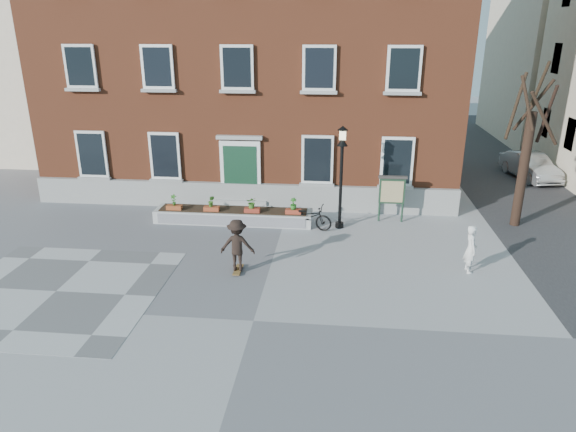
# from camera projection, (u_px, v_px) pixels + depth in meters

# --- Properties ---
(ground) EXTENTS (100.00, 100.00, 0.00)m
(ground) POSITION_uv_depth(u_px,v_px,m) (253.00, 321.00, 13.44)
(ground) COLOR gray
(ground) RESTS_ON ground
(checker_patch) EXTENTS (6.00, 6.00, 0.01)m
(checker_patch) POSITION_uv_depth(u_px,v_px,m) (56.00, 291.00, 14.95)
(checker_patch) COLOR #5B5B5D
(checker_patch) RESTS_ON ground
(distant_building) EXTENTS (10.00, 12.00, 13.00)m
(distant_building) POSITION_uv_depth(u_px,v_px,m) (17.00, 41.00, 31.64)
(distant_building) COLOR beige
(distant_building) RESTS_ON ground
(bicycle) EXTENTS (1.96, 1.10, 0.98)m
(bicycle) POSITION_uv_depth(u_px,v_px,m) (308.00, 217.00, 19.50)
(bicycle) COLOR black
(bicycle) RESTS_ON ground
(parked_car) EXTENTS (2.12, 4.20, 1.32)m
(parked_car) POSITION_uv_depth(u_px,v_px,m) (530.00, 166.00, 26.05)
(parked_car) COLOR #B6B8BB
(parked_car) RESTS_ON ground
(bystander) EXTENTS (0.41, 0.59, 1.55)m
(bystander) POSITION_uv_depth(u_px,v_px,m) (471.00, 249.00, 15.93)
(bystander) COLOR silver
(bystander) RESTS_ON ground
(brick_building) EXTENTS (18.40, 10.85, 12.60)m
(brick_building) POSITION_uv_depth(u_px,v_px,m) (257.00, 49.00, 24.54)
(brick_building) COLOR brown
(brick_building) RESTS_ON ground
(planter_assembly) EXTENTS (6.20, 1.12, 1.15)m
(planter_assembly) POSITION_uv_depth(u_px,v_px,m) (234.00, 215.00, 20.24)
(planter_assembly) COLOR beige
(planter_assembly) RESTS_ON ground
(bare_tree) EXTENTS (1.83, 1.83, 6.16)m
(bare_tree) POSITION_uv_depth(u_px,v_px,m) (526.00, 155.00, 19.11)
(bare_tree) COLOR black
(bare_tree) RESTS_ON ground
(lamp_post) EXTENTS (0.40, 0.40, 3.93)m
(lamp_post) POSITION_uv_depth(u_px,v_px,m) (342.00, 163.00, 18.93)
(lamp_post) COLOR black
(lamp_post) RESTS_ON ground
(notice_board) EXTENTS (1.10, 0.16, 1.87)m
(notice_board) POSITION_uv_depth(u_px,v_px,m) (392.00, 191.00, 20.00)
(notice_board) COLOR #1A3423
(notice_board) RESTS_ON ground
(skateboarder) EXTENTS (1.10, 0.78, 1.74)m
(skateboarder) POSITION_uv_depth(u_px,v_px,m) (237.00, 245.00, 15.89)
(skateboarder) COLOR brown
(skateboarder) RESTS_ON ground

